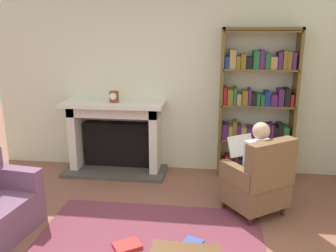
{
  "coord_description": "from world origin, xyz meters",
  "views": [
    {
      "loc": [
        0.61,
        -2.86,
        2.17
      ],
      "look_at": [
        0.1,
        1.2,
        1.05
      ],
      "focal_mm": 38.32,
      "sensor_mm": 36.0,
      "label": 1
    }
  ],
  "objects_px": {
    "bookshelf": "(257,108)",
    "seated_reader": "(253,163)",
    "fireplace": "(116,134)",
    "armchair_reading": "(259,181)",
    "mantel_clock": "(114,97)"
  },
  "relations": [
    {
      "from": "fireplace",
      "to": "mantel_clock",
      "type": "xyz_separation_m",
      "value": [
        0.03,
        -0.1,
        0.61
      ]
    },
    {
      "from": "fireplace",
      "to": "armchair_reading",
      "type": "distance_m",
      "value": 2.34
    },
    {
      "from": "fireplace",
      "to": "armchair_reading",
      "type": "bearing_deg",
      "value": -29.62
    },
    {
      "from": "mantel_clock",
      "to": "fireplace",
      "type": "bearing_deg",
      "value": 104.21
    },
    {
      "from": "fireplace",
      "to": "seated_reader",
      "type": "xyz_separation_m",
      "value": [
        1.96,
        -1.06,
        0.03
      ]
    },
    {
      "from": "mantel_clock",
      "to": "bookshelf",
      "type": "xyz_separation_m",
      "value": [
        2.08,
        0.14,
        -0.14
      ]
    },
    {
      "from": "fireplace",
      "to": "bookshelf",
      "type": "relative_size",
      "value": 0.71
    },
    {
      "from": "fireplace",
      "to": "bookshelf",
      "type": "bearing_deg",
      "value": 0.9
    },
    {
      "from": "mantel_clock",
      "to": "armchair_reading",
      "type": "bearing_deg",
      "value": -27.68
    },
    {
      "from": "bookshelf",
      "to": "seated_reader",
      "type": "relative_size",
      "value": 1.92
    },
    {
      "from": "armchair_reading",
      "to": "seated_reader",
      "type": "bearing_deg",
      "value": -90.0
    },
    {
      "from": "seated_reader",
      "to": "bookshelf",
      "type": "bearing_deg",
      "value": -133.23
    },
    {
      "from": "fireplace",
      "to": "bookshelf",
      "type": "xyz_separation_m",
      "value": [
        2.1,
        0.03,
        0.47
      ]
    },
    {
      "from": "bookshelf",
      "to": "armchair_reading",
      "type": "bearing_deg",
      "value": -93.27
    },
    {
      "from": "seated_reader",
      "to": "fireplace",
      "type": "bearing_deg",
      "value": -64.46
    }
  ]
}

